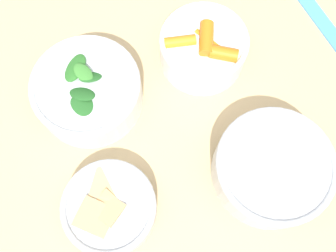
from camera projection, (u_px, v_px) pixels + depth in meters
The scene contains 7 objects.
ground_plane at pixel (160, 198), 1.36m from camera, with size 10.00×10.00×0.00m, color gray.
dining_table at pixel (153, 151), 0.74m from camera, with size 1.29×0.90×0.77m.
bowl_carrots at pixel (203, 48), 0.64m from camera, with size 0.15×0.15×0.08m.
bowl_greens at pixel (88, 91), 0.62m from camera, with size 0.18×0.18×0.08m.
bowl_beans_hotdog at pixel (271, 169), 0.58m from camera, with size 0.18×0.18×0.07m.
bowl_cookies at pixel (109, 207), 0.57m from camera, with size 0.14×0.14×0.05m.
ruler at pixel (335, 39), 0.69m from camera, with size 0.33×0.04×0.00m.
Camera 1 is at (0.18, -0.05, 1.37)m, focal length 40.00 mm.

